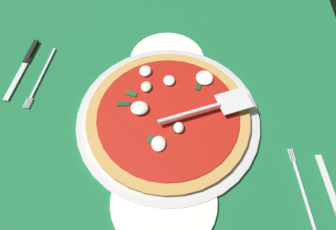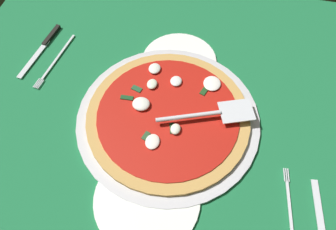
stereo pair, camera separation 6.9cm
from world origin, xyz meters
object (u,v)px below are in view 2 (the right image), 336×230
object	(u,v)px
pizza	(168,115)
place_setting_far	(307,230)
dinner_plate_left	(179,61)
pizza_server	(211,114)
dinner_plate_right	(147,199)
place_setting_near	(49,54)

from	to	relation	value
pizza	place_setting_far	world-z (taller)	pizza
dinner_plate_left	pizza	xyz separation A→B (cm)	(18.29, 0.90, 1.39)
pizza_server	place_setting_far	size ratio (longest dim) A/B	0.96
dinner_plate_right	pizza_server	world-z (taller)	pizza_server
dinner_plate_left	pizza	distance (cm)	18.37
dinner_plate_right	pizza	bearing A→B (deg)	179.93
pizza	place_setting_far	distance (cm)	37.78
dinner_plate_left	pizza	world-z (taller)	pizza
dinner_plate_left	pizza_server	xyz separation A→B (cm)	(17.27, 10.85, 3.77)
pizza	place_setting_near	bearing A→B (deg)	-110.08
dinner_plate_left	place_setting_near	xyz separation A→B (cm)	(5.00, -35.49, -0.14)
pizza	place_setting_far	xyz separation A→B (cm)	(19.42, 32.37, -1.54)
dinner_plate_left	place_setting_near	size ratio (longest dim) A/B	0.89
dinner_plate_right	place_setting_near	distance (cm)	49.38
dinner_plate_right	pizza_server	xyz separation A→B (cm)	(-21.13, 9.98, 3.77)
place_setting_far	place_setting_near	bearing A→B (deg)	57.97
dinner_plate_right	pizza_server	size ratio (longest dim) A/B	0.99
pizza_server	place_setting_far	bearing A→B (deg)	-63.09
pizza	place_setting_near	world-z (taller)	pizza
dinner_plate_left	dinner_plate_right	xyz separation A→B (cm)	(38.40, 0.87, 0.00)
dinner_plate_left	place_setting_far	distance (cm)	50.29
pizza	pizza_server	bearing A→B (deg)	95.86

